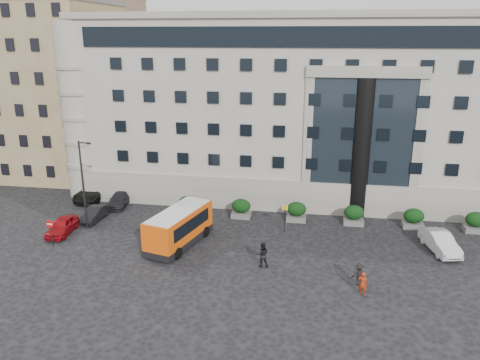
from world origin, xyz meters
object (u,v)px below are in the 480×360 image
object	(u,v)px
hedge_b	(241,208)
hedge_d	(354,215)
hedge_f	(476,222)
no_entry_sign	(51,228)
red_truck	(131,167)
pedestrian_a	(363,284)
parked_car_d	(92,192)
pedestrian_c	(359,275)
parked_car_a	(62,226)
parked_car_b	(95,214)
pedestrian_b	(262,254)
white_taxi	(440,242)
hedge_a	(188,205)
hedge_e	(414,218)
bus_stop_sign	(285,214)
street_lamp	(83,182)
minibus	(179,226)
parked_car_c	(120,199)
hedge_c	(296,211)

from	to	relation	value
hedge_b	hedge_d	xyz separation A→B (m)	(10.40, 0.00, 0.00)
hedge_f	no_entry_sign	world-z (taller)	no_entry_sign
red_truck	pedestrian_a	xyz separation A→B (m)	(25.18, -22.40, -0.63)
parked_car_d	pedestrian_c	bearing A→B (deg)	-32.43
hedge_f	parked_car_a	size ratio (longest dim) A/B	0.44
hedge_f	parked_car_b	world-z (taller)	hedge_f
pedestrian_b	white_taxi	bearing A→B (deg)	-168.33
hedge_a	red_truck	distance (m)	14.04
hedge_d	hedge_e	distance (m)	5.20
bus_stop_sign	pedestrian_c	distance (m)	10.11
pedestrian_c	white_taxi	bearing A→B (deg)	-151.50
red_truck	parked_car_a	distance (m)	16.33
hedge_b	street_lamp	bearing A→B (deg)	-159.93
hedge_d	minibus	size ratio (longest dim) A/B	0.24
hedge_d	minibus	world-z (taller)	minibus
parked_car_c	hedge_e	bearing A→B (deg)	-8.29
pedestrian_b	pedestrian_c	bearing A→B (deg)	158.38
street_lamp	pedestrian_b	world-z (taller)	street_lamp
parked_car_d	minibus	bearing A→B (deg)	-42.20
hedge_c	white_taxi	bearing A→B (deg)	-21.08
minibus	pedestrian_a	xyz separation A→B (m)	(14.21, -5.62, -0.80)
hedge_f	parked_car_a	distance (m)	36.11
street_lamp	minibus	xyz separation A→B (m)	(9.10, -1.94, -2.73)
no_entry_sign	pedestrian_b	distance (m)	17.37
minibus	parked_car_b	bearing A→B (deg)	172.13
no_entry_sign	hedge_c	bearing A→B (deg)	24.49
hedge_c	pedestrian_a	bearing A→B (deg)	-68.09
hedge_e	white_taxi	bearing A→B (deg)	-74.59
hedge_c	hedge_e	size ratio (longest dim) A/B	1.00
hedge_d	red_truck	bearing A→B (deg)	158.44
pedestrian_b	hedge_d	bearing A→B (deg)	-135.78
parked_car_b	pedestrian_b	distance (m)	17.80
hedge_a	hedge_f	xyz separation A→B (m)	(26.00, 0.00, 0.00)
hedge_b	no_entry_sign	world-z (taller)	no_entry_sign
street_lamp	parked_car_a	xyz separation A→B (m)	(-1.62, -1.47, -3.66)
hedge_e	hedge_a	bearing A→B (deg)	180.00
hedge_c	pedestrian_b	bearing A→B (deg)	-102.28
hedge_f	pedestrian_c	world-z (taller)	hedge_f
white_taxi	minibus	bearing A→B (deg)	173.23
hedge_e	red_truck	world-z (taller)	red_truck
street_lamp	pedestrian_b	xyz separation A→B (m)	(16.28, -4.65, -3.39)
hedge_a	white_taxi	world-z (taller)	hedge_a
hedge_c	parked_car_c	world-z (taller)	hedge_c
hedge_a	bus_stop_sign	world-z (taller)	bus_stop_sign
parked_car_a	pedestrian_c	xyz separation A→B (m)	(24.78, -4.81, 0.10)
no_entry_sign	hedge_b	bearing A→B (deg)	31.90
parked_car_a	white_taxi	xyz separation A→B (m)	(31.59, 1.79, 0.06)
hedge_d	parked_car_a	size ratio (longest dim) A/B	0.44
minibus	parked_car_a	bearing A→B (deg)	-167.85
hedge_a	white_taxi	size ratio (longest dim) A/B	0.40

